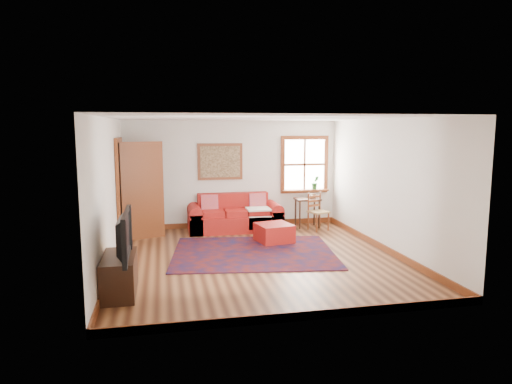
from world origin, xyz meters
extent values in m
plane|color=#442112|center=(0.00, 0.00, 0.00)|extent=(5.50, 5.50, 0.00)
cube|color=silver|center=(0.00, 2.75, 1.25)|extent=(5.00, 0.04, 2.50)
cube|color=silver|center=(0.00, -2.75, 1.25)|extent=(5.00, 0.04, 2.50)
cube|color=silver|center=(-2.50, 0.00, 1.25)|extent=(0.04, 5.50, 2.50)
cube|color=silver|center=(2.50, 0.00, 1.25)|extent=(0.04, 5.50, 2.50)
cube|color=white|center=(0.00, 0.00, 2.50)|extent=(5.00, 5.50, 0.04)
cube|color=brown|center=(0.00, 2.73, 0.06)|extent=(5.00, 0.03, 0.12)
cube|color=brown|center=(-2.48, 0.00, 0.06)|extent=(0.03, 5.50, 0.12)
cube|color=brown|center=(2.48, 0.00, 0.06)|extent=(0.03, 5.50, 0.12)
cube|color=white|center=(1.75, 2.73, 1.45)|extent=(1.00, 0.02, 1.20)
cube|color=brown|center=(1.75, 2.72, 2.09)|extent=(1.18, 0.06, 0.09)
cube|color=brown|center=(1.75, 2.72, 0.80)|extent=(1.18, 0.06, 0.09)
cube|color=brown|center=(1.21, 2.72, 1.45)|extent=(0.09, 0.06, 1.20)
cube|color=brown|center=(2.29, 2.72, 1.45)|extent=(0.09, 0.06, 1.20)
cube|color=brown|center=(1.75, 2.72, 1.45)|extent=(1.00, 0.04, 0.05)
cube|color=brown|center=(1.75, 2.65, 0.83)|extent=(1.15, 0.20, 0.04)
imported|color=#215E25|center=(2.00, 2.63, 1.01)|extent=(0.18, 0.15, 0.33)
cube|color=black|center=(-2.49, 1.60, 1.02)|extent=(0.02, 0.90, 2.05)
cube|color=brown|center=(-2.46, 1.11, 1.02)|extent=(0.06, 0.09, 2.05)
cube|color=brown|center=(-2.46, 2.10, 1.02)|extent=(0.06, 0.09, 2.05)
cube|color=brown|center=(-2.46, 1.60, 2.09)|extent=(0.06, 1.08, 0.09)
cube|color=brown|center=(-2.04, 1.90, 1.02)|extent=(0.86, 0.35, 2.05)
cube|color=silver|center=(-2.04, 1.90, 1.13)|extent=(0.56, 0.22, 1.33)
cube|color=brown|center=(-0.30, 2.73, 1.55)|extent=(1.05, 0.04, 0.85)
cube|color=tan|center=(-0.30, 2.69, 1.55)|extent=(0.92, 0.03, 0.72)
cube|color=#50100B|center=(0.02, 0.35, 0.01)|extent=(3.27, 2.76, 0.02)
cube|color=#A91A15|center=(-0.03, 2.28, 0.18)|extent=(2.11, 0.87, 0.37)
cube|color=#A91A15|center=(-0.03, 2.60, 0.60)|extent=(1.64, 0.24, 0.46)
cube|color=#A91A15|center=(-0.94, 2.28, 0.23)|extent=(0.29, 0.87, 0.46)
cube|color=#A91A15|center=(0.88, 2.28, 0.23)|extent=(0.29, 0.87, 0.46)
cube|color=orange|center=(-0.59, 2.45, 0.62)|extent=(0.39, 0.19, 0.40)
cube|color=orange|center=(0.53, 2.45, 0.62)|extent=(0.39, 0.19, 0.40)
cube|color=silver|center=(0.48, 2.12, 0.51)|extent=(0.53, 0.48, 0.04)
cube|color=#A91A15|center=(0.59, 1.07, 0.19)|extent=(0.78, 0.78, 0.38)
cube|color=#331B11|center=(1.71, 2.32, 0.67)|extent=(0.57, 0.43, 0.04)
cylinder|color=#331B11|center=(1.47, 2.14, 0.32)|extent=(0.04, 0.04, 0.65)
cylinder|color=#331B11|center=(1.94, 2.14, 0.32)|extent=(0.04, 0.04, 0.65)
cylinder|color=#331B11|center=(1.47, 2.49, 0.32)|extent=(0.04, 0.04, 0.65)
cylinder|color=#331B11|center=(1.94, 2.49, 0.32)|extent=(0.04, 0.04, 0.65)
cube|color=tan|center=(1.85, 1.94, 0.42)|extent=(0.50, 0.48, 0.04)
cylinder|color=brown|center=(1.74, 1.74, 0.20)|extent=(0.04, 0.04, 0.40)
cylinder|color=brown|center=(2.06, 1.84, 0.20)|extent=(0.04, 0.04, 0.40)
cylinder|color=brown|center=(1.64, 2.04, 0.42)|extent=(0.04, 0.04, 0.85)
cylinder|color=brown|center=(1.96, 2.15, 0.42)|extent=(0.04, 0.04, 0.85)
cube|color=brown|center=(1.80, 2.09, 0.66)|extent=(0.33, 0.14, 0.25)
cube|color=#331B11|center=(-2.26, -1.34, 0.28)|extent=(0.45, 1.01, 0.55)
imported|color=black|center=(-2.24, -1.48, 0.88)|extent=(0.15, 1.14, 0.66)
cylinder|color=silver|center=(-2.21, -0.89, 0.64)|extent=(0.12, 0.12, 0.18)
cylinder|color=#FFA53F|center=(-2.21, -0.89, 0.61)|extent=(0.07, 0.07, 0.12)
camera|label=1|loc=(-1.62, -7.81, 2.35)|focal=32.00mm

